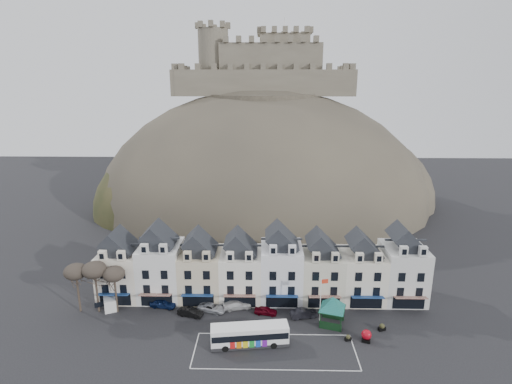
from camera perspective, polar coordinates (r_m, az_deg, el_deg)
ground at (r=57.82m, az=0.57°, el=-22.47°), size 300.00×300.00×0.00m
coach_bay_markings at (r=58.84m, az=2.68°, el=-21.73°), size 22.00×7.50×0.01m
townhouse_terrace at (r=68.65m, az=0.86°, el=-10.74°), size 54.40×9.35×11.80m
castle_hill at (r=120.00m, az=1.55°, el=-1.86°), size 100.00×76.00×68.00m
castle at (r=121.78m, az=1.31°, el=17.50°), size 50.20×22.20×22.00m
tree_left_far at (r=69.58m, az=-24.37°, el=-10.37°), size 3.61×3.61×8.24m
tree_left_mid at (r=68.22m, az=-22.09°, el=-10.31°), size 3.78×3.78×8.64m
tree_left_near at (r=67.41m, az=-19.64°, el=-11.03°), size 3.43×3.43×7.84m
bus at (r=58.90m, az=-0.91°, el=-19.65°), size 11.00×3.81×3.04m
bus_shelter at (r=63.01m, az=10.90°, el=-15.32°), size 7.02×7.02×4.67m
red_buoy at (r=62.03m, az=15.50°, el=-19.15°), size 1.47×1.47×1.75m
flagpole at (r=62.20m, az=9.28°, el=-14.78°), size 1.11×0.30×7.82m
white_van at (r=71.76m, az=-20.15°, el=-14.40°), size 3.59×4.81×2.01m
planter_west at (r=61.80m, az=13.01°, el=-19.63°), size 0.99×0.67×0.90m
planter_east at (r=65.05m, az=17.55°, el=-17.94°), size 1.22×0.90×1.10m
car_navy at (r=69.31m, az=-13.14°, el=-15.18°), size 4.55×2.44×1.47m
car_black at (r=66.25m, az=-9.36°, el=-16.58°), size 4.24×2.45×1.32m
car_silver at (r=67.01m, az=-6.31°, el=-16.09°), size 4.83×3.19×1.25m
car_white at (r=67.35m, az=-2.73°, el=-15.78°), size 5.05×3.01×1.37m
car_maroon at (r=65.92m, az=1.41°, el=-16.59°), size 3.81×2.08×1.23m
car_charcoal at (r=65.53m, az=6.86°, el=-16.82°), size 4.50×2.41×1.41m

